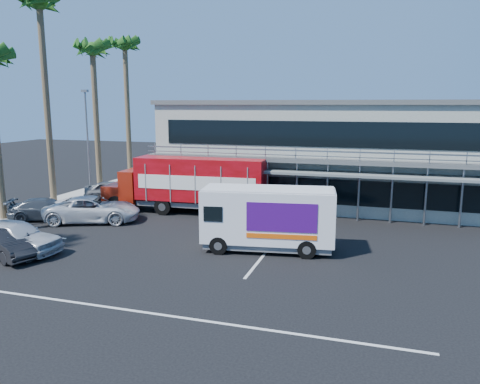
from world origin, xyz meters
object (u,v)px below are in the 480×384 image
(parked_car_b, at_px, (6,242))
(parked_car_a, at_px, (14,237))
(white_van, at_px, (268,218))
(red_truck, at_px, (191,182))

(parked_car_b, bearing_deg, parked_car_a, 21.66)
(parked_car_a, distance_m, parked_car_b, 0.51)
(parked_car_a, relative_size, parked_car_b, 1.13)
(white_van, bearing_deg, red_truck, 128.00)
(white_van, distance_m, parked_car_b, 12.38)
(parked_car_a, bearing_deg, red_truck, -22.43)
(parked_car_b, bearing_deg, red_truck, -1.78)
(red_truck, distance_m, parked_car_b, 12.02)
(white_van, distance_m, parked_car_a, 12.20)
(white_van, height_order, parked_car_a, white_van)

